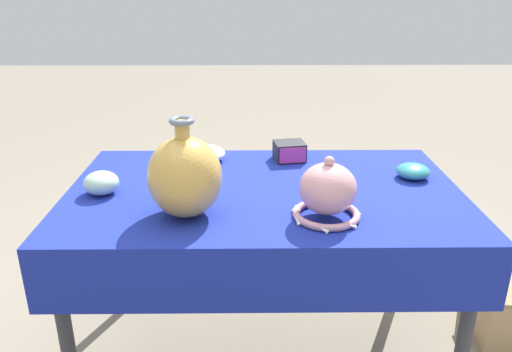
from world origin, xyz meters
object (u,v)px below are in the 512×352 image
(vase_dome_bell, at_px, (327,193))
(bowl_shallow_teal, at_px, (413,171))
(vase_tall_bulbous, at_px, (185,176))
(bowl_shallow_ivory, at_px, (205,154))
(bowl_shallow_celadon, at_px, (101,183))
(mosaic_tile_box, at_px, (290,151))
(bowl_shallow_porcelain, at_px, (324,182))

(vase_dome_bell, distance_m, bowl_shallow_teal, 0.47)
(bowl_shallow_teal, bearing_deg, vase_tall_bulbous, -159.39)
(vase_tall_bulbous, bearing_deg, bowl_shallow_ivory, 87.99)
(vase_tall_bulbous, xyz_separation_m, vase_dome_bell, (0.41, -0.02, -0.04))
(bowl_shallow_celadon, height_order, bowl_shallow_teal, bowl_shallow_celadon)
(vase_tall_bulbous, xyz_separation_m, mosaic_tile_box, (0.34, 0.48, -0.09))
(mosaic_tile_box, xyz_separation_m, bowl_shallow_teal, (0.42, -0.19, -0.01))
(bowl_shallow_ivory, bearing_deg, bowl_shallow_celadon, -135.22)
(bowl_shallow_porcelain, xyz_separation_m, bowl_shallow_ivory, (-0.42, 0.29, 0.00))
(vase_dome_bell, height_order, mosaic_tile_box, vase_dome_bell)
(bowl_shallow_celadon, bearing_deg, bowl_shallow_teal, 6.83)
(mosaic_tile_box, distance_m, bowl_shallow_porcelain, 0.31)
(vase_tall_bulbous, relative_size, bowl_shallow_porcelain, 2.50)
(vase_tall_bulbous, distance_m, bowl_shallow_celadon, 0.35)
(vase_dome_bell, bearing_deg, vase_tall_bulbous, 176.83)
(vase_tall_bulbous, bearing_deg, bowl_shallow_teal, 20.61)
(bowl_shallow_ivory, bearing_deg, vase_tall_bulbous, -92.01)
(vase_dome_bell, height_order, bowl_shallow_teal, vase_dome_bell)
(vase_dome_bell, distance_m, bowl_shallow_celadon, 0.74)
(vase_tall_bulbous, height_order, bowl_shallow_porcelain, vase_tall_bulbous)
(bowl_shallow_porcelain, relative_size, bowl_shallow_ivory, 0.78)
(bowl_shallow_porcelain, height_order, bowl_shallow_teal, bowl_shallow_porcelain)
(vase_tall_bulbous, height_order, bowl_shallow_ivory, vase_tall_bulbous)
(vase_tall_bulbous, xyz_separation_m, bowl_shallow_celadon, (-0.30, 0.16, -0.09))
(mosaic_tile_box, height_order, bowl_shallow_teal, mosaic_tile_box)
(bowl_shallow_ivory, bearing_deg, mosaic_tile_box, 1.52)
(bowl_shallow_celadon, bearing_deg, bowl_shallow_ivory, 44.78)
(vase_dome_bell, bearing_deg, mosaic_tile_box, 98.20)
(vase_tall_bulbous, bearing_deg, bowl_shallow_celadon, 151.60)
(vase_tall_bulbous, bearing_deg, mosaic_tile_box, 54.52)
(vase_dome_bell, xyz_separation_m, bowl_shallow_celadon, (-0.71, 0.18, -0.04))
(vase_tall_bulbous, relative_size, vase_dome_bell, 1.40)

